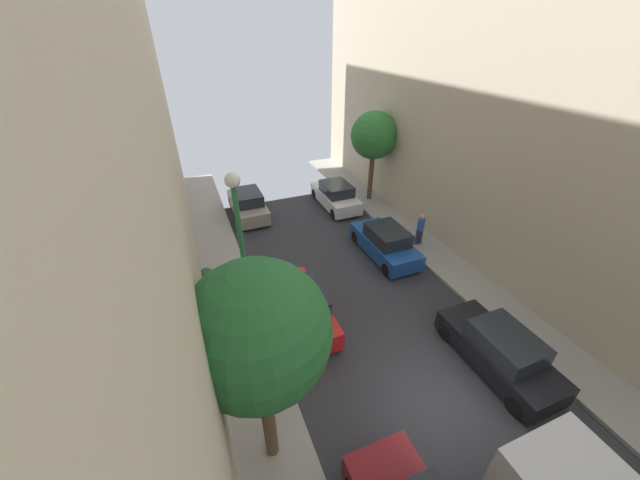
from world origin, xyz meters
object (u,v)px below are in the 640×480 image
Objects in this scene: parked_car_right_3 at (385,243)px; parked_car_right_4 at (336,196)px; parked_car_right_2 at (500,351)px; lamp_post at (241,243)px; parked_car_left_2 at (301,307)px; street_tree_1 at (374,136)px; pedestrian at (420,228)px; parked_car_left_3 at (248,204)px; street_tree_0 at (257,333)px; potted_plant_4 at (207,276)px.

parked_car_right_3 is 5.97m from parked_car_right_4.
parked_car_right_2 is 0.66× the size of lamp_post.
street_tree_1 is (7.82, 8.69, 3.51)m from parked_car_left_2.
parked_car_right_2 is at bearing -105.81° from pedestrian.
parked_car_right_3 is 1.00× the size of parked_car_right_4.
parked_car_left_3 is 1.00× the size of parked_car_right_4.
street_tree_0 reaches higher than parked_car_right_3.
parked_car_right_4 is (5.40, 8.72, 0.00)m from parked_car_left_2.
parked_car_left_2 is 1.00× the size of parked_car_right_4.
street_tree_1 is 6.39× the size of potted_plant_4.
potted_plant_4 is at bearing 175.37° from parked_car_right_3.
parked_car_right_3 and parked_car_right_4 have the same top height.
parked_car_right_2 is 2.44× the size of pedestrian.
pedestrian is at bearing -42.26° from parked_car_left_3.
street_tree_0 is at bearing -137.42° from parked_car_right_3.
parked_car_right_4 is at bearing 90.00° from parked_car_right_3.
parked_car_right_4 is 0.66× the size of lamp_post.
parked_car_right_4 is 4.26m from street_tree_1.
parked_car_left_2 and parked_car_right_3 have the same top height.
parked_car_left_2 is 4.62m from potted_plant_4.
parked_car_left_3 is 8.62m from street_tree_1.
street_tree_0 reaches higher than parked_car_left_2.
parked_car_left_3 is 0.66× the size of lamp_post.
parked_car_right_4 is at bearing 109.17° from pedestrian.
parked_car_left_2 is at bearing 61.77° from street_tree_0.
parked_car_left_3 is 5.47m from parked_car_right_4.
potted_plant_4 is (-10.55, 0.63, -0.44)m from pedestrian.
parked_car_right_4 is (0.00, 5.97, 0.00)m from parked_car_right_3.
street_tree_1 reaches higher than potted_plant_4.
parked_car_right_3 is at bearing 22.39° from lamp_post.
lamp_post reaches higher than parked_car_left_2.
parked_car_left_2 is 0.66× the size of lamp_post.
lamp_post is at bearing -157.61° from parked_car_right_3.
pedestrian is (7.46, 2.80, 0.35)m from parked_car_left_2.
lamp_post is (-9.72, -8.96, 0.01)m from street_tree_1.
potted_plant_4 is (-8.50, -5.29, -0.08)m from parked_car_right_4.
pedestrian is at bearing 1.56° from parked_car_right_3.
parked_car_right_3 is at bearing -4.63° from potted_plant_4.
parked_car_left_3 is at bearing 80.43° from street_tree_0.
street_tree_0 is at bearing 179.39° from parked_car_right_2.
lamp_post is (-7.30, 4.20, 3.52)m from parked_car_right_2.
parked_car_left_2 is 7.01m from parked_car_right_2.
parked_car_right_3 is 2.44× the size of pedestrian.
parked_car_right_2 is 7.56m from pedestrian.
parked_car_left_3 is 0.70× the size of street_tree_0.
street_tree_0 is at bearing -120.62° from parked_car_right_4.
potted_plant_4 is at bearing 137.09° from parked_car_right_2.
parked_car_right_3 is (5.40, -6.83, 0.00)m from parked_car_left_3.
parked_car_right_3 is (0.00, 7.21, 0.00)m from parked_car_right_2.
parked_car_right_2 is 0.76× the size of street_tree_1.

